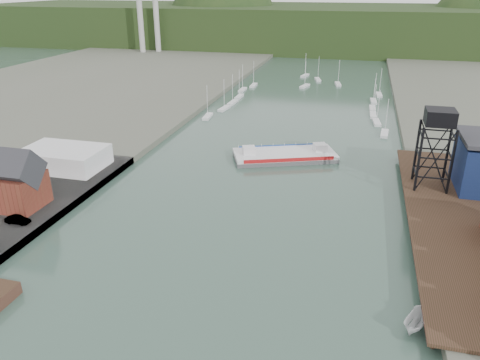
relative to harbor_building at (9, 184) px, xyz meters
The scene contains 10 objects.
east_pier 80.52m from the harbor_building, 10.75° to the left, with size 14.00×70.00×2.45m.
harbor_building is the anchor object (origin of this frame).
white_shed 20.22m from the harbor_building, 95.71° to the left, with size 18.00×12.00×4.50m, color silver.
lift_tower 82.49m from the harbor_building, 19.98° to the left, with size 6.50×6.50×16.00m.
marina_sailboats 116.48m from the harbor_building, 68.79° to the left, with size 57.71×92.65×0.90m.
smokestacks 213.72m from the harbor_building, 107.54° to the left, with size 11.20×8.20×60.00m.
distant_hills 274.04m from the harbor_building, 82.02° to the left, with size 500.00×120.00×80.00m.
chain_ferry 61.79m from the harbor_building, 43.10° to the left, with size 26.76×18.50×3.58m.
motorboat 73.02m from the harbor_building, 12.01° to the right, with size 2.19×5.81×2.24m, color silver.
car_west_b 9.17m from the harbor_building, 45.87° to the right, with size 1.52×4.35×1.43m, color #999999.
Camera 1 is at (19.59, -36.32, 40.55)m, focal length 35.00 mm.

